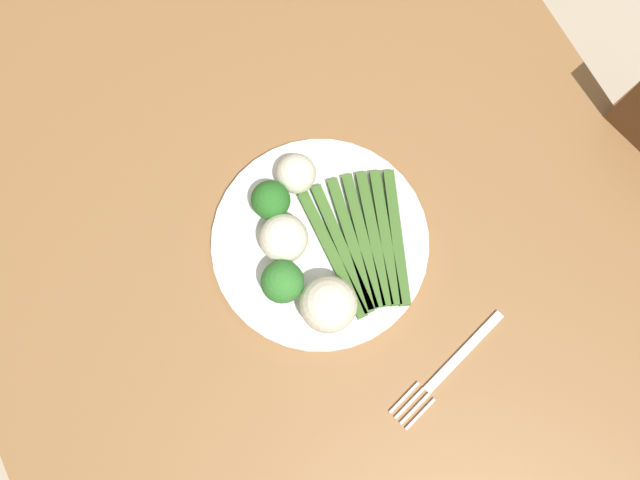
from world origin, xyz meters
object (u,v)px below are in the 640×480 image
dining_table (338,308)px  plate (320,243)px  broccoli_back_right (271,200)px  fork (448,368)px  cauliflower_left (328,304)px  cauliflower_edge (296,174)px  asparagus_bundle (363,243)px  broccoli_outer_edge (282,282)px  cauliflower_near_center (284,238)px

dining_table → plate: 0.13m
broccoli_back_right → fork: bearing=-160.0°
cauliflower_left → fork: 0.15m
broccoli_back_right → cauliflower_edge: 0.04m
broccoli_back_right → fork: (-0.25, -0.09, -0.04)m
cauliflower_left → fork: bearing=-143.6°
fork → broccoli_back_right: bearing=-87.0°
asparagus_bundle → cauliflower_left: cauliflower_left is taller
plate → cauliflower_left: cauliflower_left is taller
asparagus_bundle → broccoli_outer_edge: (-0.00, 0.10, 0.03)m
cauliflower_edge → cauliflower_near_center: 0.08m
broccoli_outer_edge → broccoli_back_right: bearing=-18.5°
cauliflower_edge → broccoli_outer_edge: bearing=146.7°
broccoli_outer_edge → cauliflower_left: (-0.04, -0.03, -0.00)m
cauliflower_edge → asparagus_bundle: bearing=-162.3°
asparagus_bundle → cauliflower_near_center: cauliflower_near_center is taller
plate → asparagus_bundle: size_ratio=1.47×
plate → cauliflower_left: (-0.07, 0.03, 0.04)m
cauliflower_left → broccoli_back_right: bearing=1.4°
cauliflower_edge → fork: (-0.26, -0.05, -0.04)m
broccoli_outer_edge → cauliflower_near_center: size_ratio=1.06×
dining_table → fork: size_ratio=8.54×
cauliflower_near_center → cauliflower_edge: bearing=-36.7°
broccoli_outer_edge → plate: bearing=-64.8°
broccoli_outer_edge → cauliflower_edge: bearing=-33.3°
dining_table → cauliflower_near_center: bearing=19.8°
broccoli_outer_edge → fork: 0.21m
plate → cauliflower_near_center: bearing=67.2°
plate → broccoli_back_right: broccoli_back_right is taller
broccoli_outer_edge → broccoli_back_right: 0.09m
asparagus_bundle → cauliflower_near_center: size_ratio=3.13×
cauliflower_left → dining_table: bearing=-73.2°
dining_table → broccoli_outer_edge: size_ratio=24.54×
cauliflower_near_center → cauliflower_left: bearing=-173.8°
dining_table → broccoli_back_right: (0.12, 0.02, 0.15)m
cauliflower_edge → cauliflower_near_center: bearing=143.3°
dining_table → plate: (0.07, -0.01, 0.11)m
dining_table → broccoli_outer_edge: bearing=54.3°
broccoli_outer_edge → cauliflower_edge: 0.12m
plate → asparagus_bundle: bearing=-121.1°
broccoli_back_right → fork: broccoli_back_right is taller
plate → broccoli_back_right: (0.06, 0.03, 0.04)m
broccoli_outer_edge → cauliflower_left: cauliflower_left is taller
plate → broccoli_outer_edge: broccoli_outer_edge is taller
broccoli_outer_edge → cauliflower_left: bearing=-143.3°
asparagus_bundle → cauliflower_edge: (0.10, 0.03, 0.02)m
asparagus_bundle → cauliflower_edge: size_ratio=3.69×
asparagus_bundle → cauliflower_edge: cauliflower_edge is taller
fork → broccoli_outer_edge: bearing=-70.5°
plate → broccoli_outer_edge: bearing=115.2°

